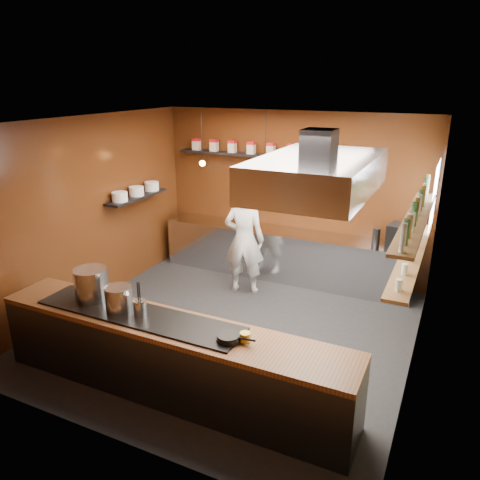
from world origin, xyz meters
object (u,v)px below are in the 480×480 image
Objects in this scene: chef at (244,240)px; stockpot_small at (119,299)px; extractor_hood at (317,174)px; stockpot_large at (91,284)px; espresso_machine at (402,237)px.

stockpot_small is at bearing 72.69° from chef.
chef is (-1.70, 1.72, -1.57)m from extractor_hood.
espresso_machine is (3.17, 3.62, -0.03)m from stockpot_large.
stockpot_large is 2.94m from chef.
extractor_hood is at bearing 24.65° from stockpot_large.
extractor_hood reaches higher than chef.
extractor_hood is 4.89× the size of espresso_machine.
espresso_machine is at bearing 48.73° from stockpot_large.
extractor_hood is at bearing 31.86° from stockpot_small.
chef is (0.74, 2.84, -0.20)m from stockpot_large.
espresso_machine is (0.73, 2.50, -1.40)m from extractor_hood.
extractor_hood is 2.70m from stockpot_small.
stockpot_large reaches higher than espresso_machine.
stockpot_small is at bearing -10.41° from stockpot_large.
espresso_machine is at bearing -174.78° from chef.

